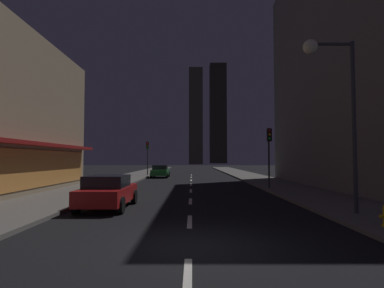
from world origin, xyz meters
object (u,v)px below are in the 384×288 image
traffic_light_near_right (270,144)px  traffic_light_far_left (148,151)px  fire_hydrant_far_left (122,179)px  car_parked_far (161,171)px  street_lamp_right (332,82)px  car_parked_near (109,191)px

traffic_light_near_right → traffic_light_far_left: size_ratio=1.00×
traffic_light_far_left → fire_hydrant_far_left: bearing=-91.8°
fire_hydrant_far_left → traffic_light_far_left: size_ratio=0.16×
fire_hydrant_far_left → traffic_light_near_right: size_ratio=0.16×
car_parked_far → traffic_light_far_left: bearing=124.6°
fire_hydrant_far_left → street_lamp_right: 19.17m
car_parked_far → traffic_light_near_right: 17.33m
car_parked_far → traffic_light_far_left: size_ratio=1.01×
fire_hydrant_far_left → traffic_light_near_right: traffic_light_near_right is taller
car_parked_far → car_parked_near: bearing=-90.0°
fire_hydrant_far_left → traffic_light_near_right: (11.40, -4.58, 2.74)m
traffic_light_near_right → street_lamp_right: (-0.12, -10.22, 1.87)m
traffic_light_near_right → street_lamp_right: size_ratio=0.64×
traffic_light_far_left → street_lamp_right: street_lamp_right is taller
car_parked_near → traffic_light_far_left: (-1.90, 25.51, 2.45)m
car_parked_near → street_lamp_right: (8.98, -2.02, 4.33)m
car_parked_near → street_lamp_right: size_ratio=0.64×
traffic_light_far_left → car_parked_near: bearing=-85.7°
traffic_light_near_right → fire_hydrant_far_left: bearing=158.1°
car_parked_near → traffic_light_near_right: (9.10, 8.21, 2.45)m
fire_hydrant_far_left → traffic_light_far_left: 13.02m
street_lamp_right → car_parked_far: bearing=109.9°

